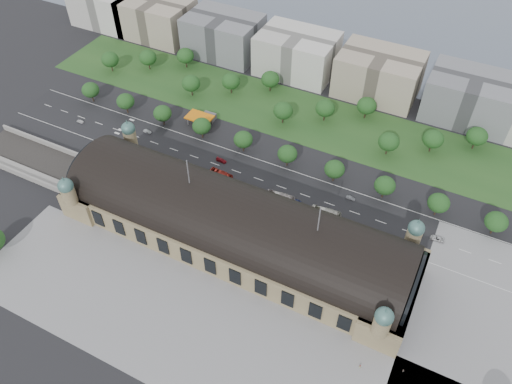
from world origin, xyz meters
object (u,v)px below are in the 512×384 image
at_px(parked_car_0, 132,161).
at_px(parked_car_5, 195,184).
at_px(traffic_car_6, 437,239).
at_px(bus_east, 326,213).
at_px(bus_west, 221,174).
at_px(pedestrian_0, 360,366).
at_px(parked_car_3, 157,163).
at_px(bus_mid, 280,197).
at_px(traffic_car_4, 297,201).
at_px(parked_car_4, 188,177).
at_px(parked_car_1, 168,174).
at_px(parked_car_2, 129,160).
at_px(traffic_car_0, 80,121).
at_px(traffic_car_1, 147,131).
at_px(traffic_car_5, 351,198).
at_px(traffic_car_3, 221,160).
at_px(parked_car_6, 205,188).
at_px(pedestrian_2, 403,371).
at_px(petrol_station, 205,117).

xyz_separation_m(parked_car_0, parked_car_5, (36.24, 0.00, -0.01)).
height_order(traffic_car_6, bus_east, bus_east).
distance_m(bus_west, pedestrian_0, 108.60).
bearing_deg(bus_west, parked_car_3, 105.51).
bearing_deg(parked_car_0, bus_mid, 70.81).
distance_m(traffic_car_4, parked_car_4, 53.44).
bearing_deg(parked_car_1, parked_car_2, -115.00).
height_order(traffic_car_0, bus_mid, bus_mid).
xyz_separation_m(traffic_car_1, pedestrian_0, (141.06, -73.38, 0.04)).
bearing_deg(parked_car_5, traffic_car_5, 69.68).
xyz_separation_m(traffic_car_4, bus_east, (14.75, -1.97, 1.20)).
bearing_deg(traffic_car_1, traffic_car_0, 105.69).
relative_size(parked_car_3, parked_car_4, 0.92).
distance_m(parked_car_2, parked_car_4, 32.80).
relative_size(traffic_car_3, parked_car_3, 1.24).
bearing_deg(traffic_car_4, parked_car_2, -81.61).
xyz_separation_m(traffic_car_3, parked_car_6, (2.83, -20.02, -0.03)).
height_order(parked_car_2, parked_car_4, parked_car_4).
bearing_deg(pedestrian_0, parked_car_6, 127.14).
distance_m(bus_west, pedestrian_2, 117.58).
bearing_deg(traffic_car_0, parked_car_5, 81.15).
bearing_deg(parked_car_6, traffic_car_5, 75.46).
distance_m(traffic_car_4, traffic_car_5, 24.78).
height_order(parked_car_2, parked_car_6, parked_car_6).
bearing_deg(pedestrian_2, bus_west, 32.75).
bearing_deg(petrol_station, pedestrian_2, -34.18).
xyz_separation_m(traffic_car_1, traffic_car_6, (152.31, -4.48, 0.09)).
distance_m(petrol_station, pedestrian_0, 152.40).
bearing_deg(traffic_car_6, parked_car_2, -85.56).
height_order(traffic_car_3, bus_mid, bus_mid).
bearing_deg(pedestrian_0, parked_car_5, 128.57).
relative_size(traffic_car_1, pedestrian_2, 2.73).
distance_m(parked_car_3, pedestrian_0, 133.93).
relative_size(traffic_car_1, traffic_car_3, 0.83).
bearing_deg(traffic_car_1, bus_mid, -96.95).
relative_size(parked_car_0, parked_car_3, 1.13).
xyz_separation_m(traffic_car_4, pedestrian_0, (50.76, -62.52, 0.09)).
height_order(traffic_car_6, pedestrian_2, traffic_car_6).
bearing_deg(pedestrian_2, parked_car_4, 38.91).
relative_size(parked_car_1, bus_east, 0.38).
distance_m(parked_car_1, pedestrian_0, 124.05).
distance_m(traffic_car_6, parked_car_3, 134.07).
relative_size(traffic_car_6, pedestrian_2, 3.65).
bearing_deg(traffic_car_3, parked_car_4, 157.53).
bearing_deg(parked_car_1, traffic_car_0, -126.48).
xyz_separation_m(parked_car_0, parked_car_2, (-2.03, 0.00, -0.17)).
height_order(traffic_car_3, traffic_car_4, traffic_car_3).
xyz_separation_m(petrol_station, parked_car_1, (5.82, -44.28, -2.24)).
distance_m(parked_car_4, parked_car_5, 6.07).
bearing_deg(parked_car_2, bus_west, 79.71).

